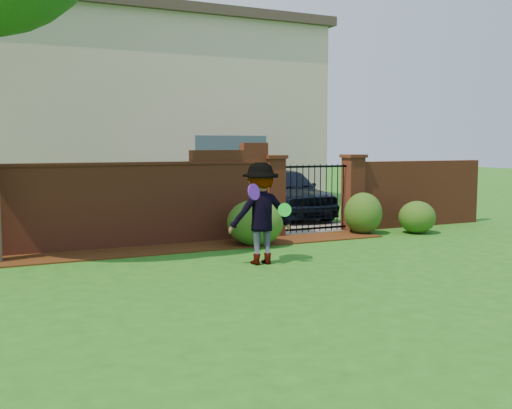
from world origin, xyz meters
name	(u,v)px	position (x,y,z in m)	size (l,w,h in m)	color
ground	(254,282)	(0.00, 0.00, -0.01)	(80.00, 80.00, 0.01)	#1F5A16
mulch_bed	(138,251)	(-0.95, 3.34, 0.01)	(11.10, 1.08, 0.03)	#341909
brick_wall	(76,205)	(-2.01, 4.00, 0.93)	(8.70, 0.31, 2.16)	maroon
brick_wall_return	(417,193)	(6.60, 4.00, 0.85)	(4.00, 0.25, 1.70)	maroon
pillar_left	(273,195)	(2.40, 4.00, 0.96)	(0.50, 0.50, 1.88)	maroon
pillar_right	(353,192)	(4.60, 4.00, 0.96)	(0.50, 0.50, 1.88)	maroon
iron_gate	(314,198)	(3.50, 4.00, 0.85)	(1.78, 0.03, 1.60)	black
driveway	(245,215)	(3.50, 8.00, 0.01)	(3.20, 8.00, 0.01)	slate
house	(128,113)	(1.00, 12.00, 3.16)	(12.40, 6.40, 6.30)	beige
car	(286,193)	(4.32, 6.96, 0.74)	(1.74, 4.33, 1.48)	black
shrub_left	(255,223)	(1.47, 3.03, 0.49)	(1.19, 1.19, 0.97)	#1C4815
shrub_middle	(363,213)	(4.49, 3.41, 0.50)	(0.90, 0.90, 0.99)	#1C4815
shrub_right	(417,217)	(5.73, 2.95, 0.39)	(0.87, 0.87, 0.78)	#1C4815
man	(261,214)	(0.72, 1.21, 0.90)	(1.17, 0.67, 1.80)	gray
frisbee_purple	(254,192)	(0.44, 0.91, 1.32)	(0.28, 0.28, 0.03)	#5A1BAA
frisbee_green	(285,210)	(1.05, 0.95, 0.98)	(0.24, 0.24, 0.02)	green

